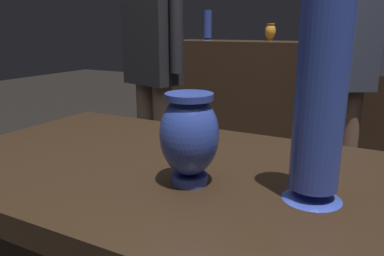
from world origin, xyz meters
TOP-DOWN VIEW (x-y plane):
  - back_display_shelf at (0.00, 2.20)m, footprint 2.60×0.40m
  - vase_centerpiece at (0.03, -0.07)m, footprint 0.11×0.11m
  - vase_tall_behind at (0.25, -0.03)m, footprint 0.10×0.10m
  - shelf_vase_far_left at (-1.04, 2.22)m, footprint 0.09×0.09m
  - shelf_vase_center at (0.00, 2.18)m, footprint 0.10×0.10m
  - shelf_vase_left at (-0.52, 2.26)m, footprint 0.08×0.08m
  - visitor_near_left at (-0.87, 1.14)m, footprint 0.45×0.26m
  - visitor_center_back at (0.11, 1.49)m, footprint 0.42×0.32m

SIDE VIEW (x-z plane):
  - back_display_shelf at x=0.00m, z-range 0.00..0.99m
  - vase_centerpiece at x=0.03m, z-range 0.81..0.98m
  - visitor_center_back at x=0.11m, z-range 0.13..1.69m
  - visitor_near_left at x=-0.87m, z-range 0.14..1.71m
  - vase_tall_behind at x=0.25m, z-range 0.79..1.15m
  - shelf_vase_center at x=0.00m, z-range 0.96..1.14m
  - shelf_vase_left at x=-0.52m, z-range 1.00..1.13m
  - shelf_vase_far_left at x=-1.04m, z-range 0.99..1.23m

